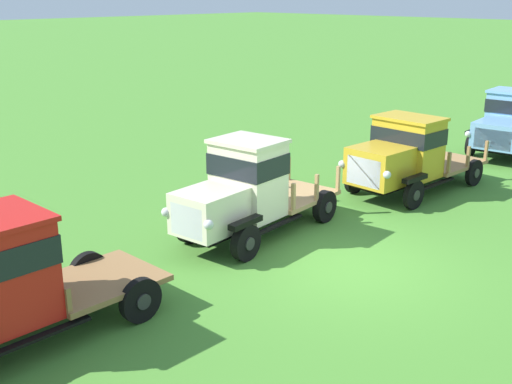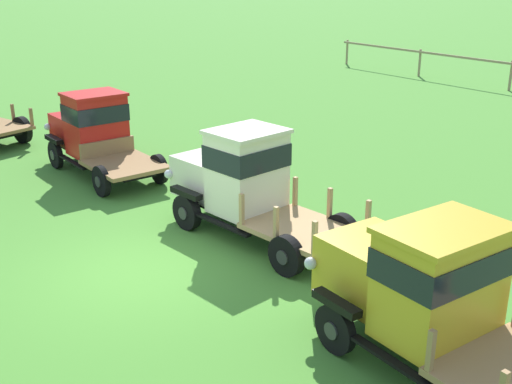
% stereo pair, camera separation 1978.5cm
% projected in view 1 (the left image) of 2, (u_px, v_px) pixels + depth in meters
% --- Properties ---
extents(ground_plane, '(240.00, 240.00, 0.00)m').
position_uv_depth(ground_plane, '(348.00, 267.00, 12.96)').
color(ground_plane, '#47842D').
extents(vintage_truck_midrow_center, '(4.82, 2.16, 2.26)m').
position_uv_depth(vintage_truck_midrow_center, '(244.00, 190.00, 14.09)').
color(vintage_truck_midrow_center, black).
rests_on(vintage_truck_midrow_center, ground).
extents(vintage_truck_far_side, '(4.87, 2.23, 2.13)m').
position_uv_depth(vintage_truck_far_side, '(404.00, 155.00, 17.30)').
color(vintage_truck_far_side, black).
rests_on(vintage_truck_far_side, ground).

